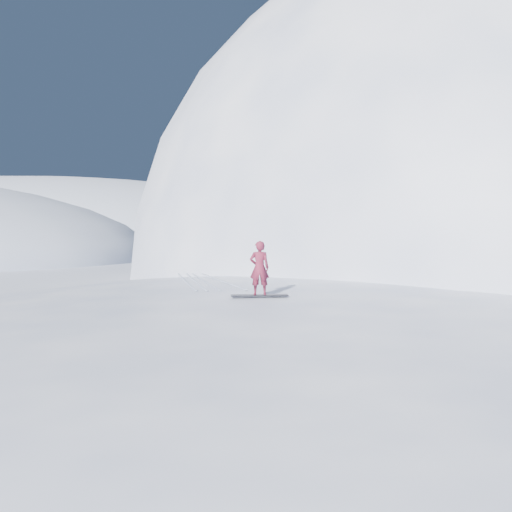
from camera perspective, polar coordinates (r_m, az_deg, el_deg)
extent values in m
plane|color=white|center=(13.54, 0.52, -15.25)|extent=(400.00, 400.00, 0.00)
ellipsoid|color=white|center=(16.51, 2.90, -11.88)|extent=(36.00, 28.00, 4.80)
ellipsoid|color=white|center=(45.48, 25.35, -2.64)|extent=(60.00, 56.00, 56.00)
ellipsoid|color=white|center=(34.96, 13.43, -4.05)|extent=(28.00, 24.00, 18.00)
ellipsoid|color=white|center=(128.78, -23.10, 0.87)|extent=(140.00, 90.00, 36.00)
ellipsoid|color=white|center=(11.88, -18.95, -18.08)|extent=(6.00, 5.40, 0.80)
ellipsoid|color=white|center=(12.42, 27.02, -17.28)|extent=(5.00, 4.50, 0.70)
ellipsoid|color=white|center=(19.26, -7.45, -9.74)|extent=(7.00, 6.30, 1.00)
ellipsoid|color=white|center=(19.23, 20.68, -9.93)|extent=(4.00, 3.60, 0.60)
cube|color=black|center=(13.23, 0.43, -4.93)|extent=(1.67, 0.35, 0.03)
imported|color=maroon|center=(13.15, 0.43, -1.50)|extent=(0.58, 0.39, 1.56)
cube|color=silver|center=(17.40, -8.78, -3.04)|extent=(1.03, 5.93, 0.04)
cube|color=silver|center=(17.38, -7.63, -3.03)|extent=(0.99, 5.94, 0.04)
cube|color=silver|center=(17.37, -6.53, -3.03)|extent=(1.17, 5.91, 0.04)
cube|color=silver|center=(17.38, -4.46, -3.02)|extent=(1.60, 5.81, 0.04)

